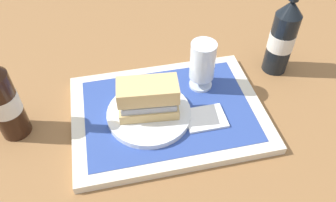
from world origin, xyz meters
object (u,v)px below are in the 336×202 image
(plate, at_px, (149,114))
(sandwich, at_px, (150,98))
(beer_bottle, at_px, (283,36))
(beer_glass, at_px, (202,63))
(second_bottle, at_px, (1,98))

(plate, bearing_deg, sandwich, -5.81)
(beer_bottle, bearing_deg, beer_glass, -168.87)
(plate, distance_m, beer_bottle, 0.39)
(plate, xyz_separation_m, second_bottle, (-0.30, 0.04, 0.08))
(sandwich, bearing_deg, beer_bottle, 23.82)
(beer_bottle, relative_size, second_bottle, 1.00)
(plate, bearing_deg, beer_glass, 27.22)
(plate, bearing_deg, second_bottle, 172.57)
(beer_bottle, xyz_separation_m, second_bottle, (-0.66, -0.08, 0.00))
(second_bottle, bearing_deg, beer_bottle, 6.73)
(plate, relative_size, beer_bottle, 0.71)
(second_bottle, bearing_deg, beer_glass, 4.49)
(beer_glass, height_order, second_bottle, second_bottle)
(sandwich, distance_m, second_bottle, 0.30)
(beer_bottle, bearing_deg, plate, -162.19)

